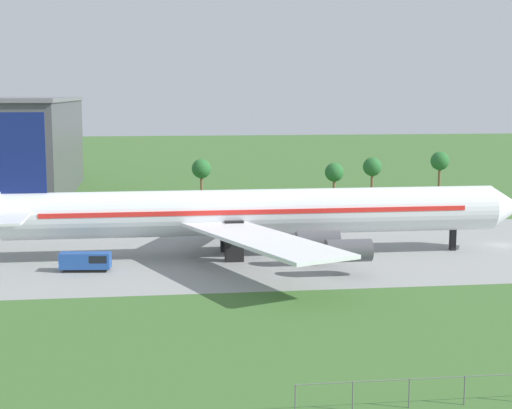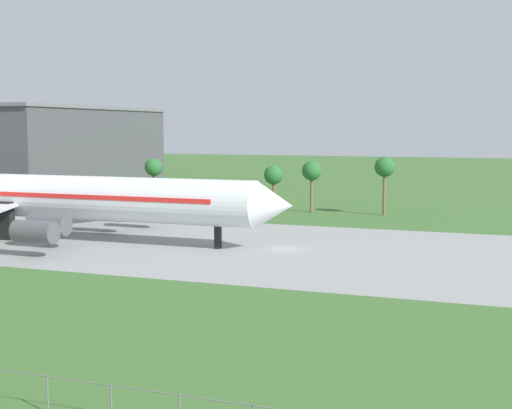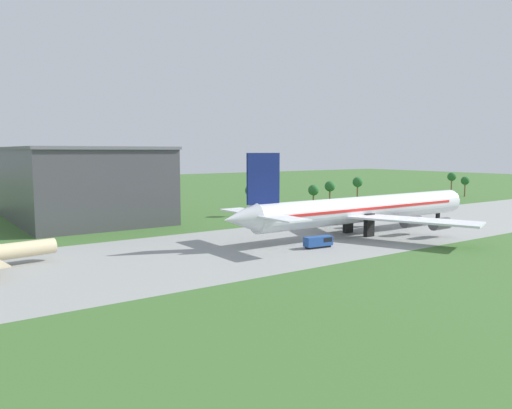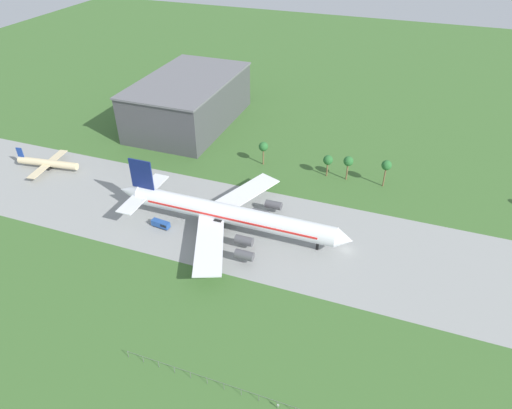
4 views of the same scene
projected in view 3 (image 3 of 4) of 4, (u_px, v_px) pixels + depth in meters
name	position (u px, v px, depth m)	size (l,w,h in m)	color
ground_plane	(447.00, 220.00, 142.06)	(600.00, 600.00, 0.00)	#3D662D
taxiway_strip	(447.00, 220.00, 142.06)	(320.00, 44.00, 0.02)	gray
jet_airliner	(364.00, 209.00, 118.04)	(77.95, 56.36, 19.25)	white
baggage_tug	(319.00, 242.00, 101.48)	(6.29, 2.63, 2.33)	black
terminal_building	(78.00, 183.00, 145.26)	(36.72, 61.20, 20.76)	#47474C
palm_tree_row	(371.00, 184.00, 181.16)	(116.14, 3.60, 10.73)	brown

